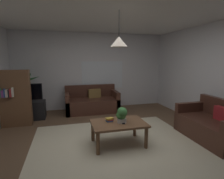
# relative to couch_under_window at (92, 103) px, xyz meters

# --- Properties ---
(floor) EXTENTS (4.96, 5.68, 0.02)m
(floor) POSITION_rel_couch_under_window_xyz_m (0.11, -2.37, -0.29)
(floor) COLOR brown
(floor) RESTS_ON ground
(rug) EXTENTS (3.22, 3.12, 0.01)m
(rug) POSITION_rel_couch_under_window_xyz_m (0.11, -2.57, -0.27)
(rug) COLOR beige
(rug) RESTS_ON ground
(wall_back) EXTENTS (5.08, 0.06, 2.51)m
(wall_back) POSITION_rel_couch_under_window_xyz_m (0.11, 0.50, 0.98)
(wall_back) COLOR silver
(wall_back) RESTS_ON ground
(ceiling) EXTENTS (4.96, 5.68, 0.02)m
(ceiling) POSITION_rel_couch_under_window_xyz_m (0.11, -2.37, 2.24)
(ceiling) COLOR white
(window_pane) EXTENTS (1.41, 0.01, 0.92)m
(window_pane) POSITION_rel_couch_under_window_xyz_m (0.45, 0.46, 0.84)
(window_pane) COLOR white
(couch_under_window) EXTENTS (1.64, 0.81, 0.82)m
(couch_under_window) POSITION_rel_couch_under_window_xyz_m (0.00, 0.00, 0.00)
(couch_under_window) COLOR #47281E
(couch_under_window) RESTS_ON ground
(couch_right_side) EXTENTS (0.81, 1.40, 0.82)m
(couch_right_side) POSITION_rel_couch_under_window_xyz_m (2.12, -2.65, 0.00)
(couch_right_side) COLOR #47281E
(couch_right_side) RESTS_ON ground
(coffee_table) EXTENTS (1.04, 0.69, 0.45)m
(coffee_table) POSITION_rel_couch_under_window_xyz_m (0.16, -2.37, 0.11)
(coffee_table) COLOR brown
(coffee_table) RESTS_ON ground
(book_on_table_0) EXTENTS (0.13, 0.12, 0.02)m
(book_on_table_0) POSITION_rel_couch_under_window_xyz_m (-0.00, -2.28, 0.19)
(book_on_table_0) COLOR #2D4C8C
(book_on_table_0) RESTS_ON coffee_table
(book_on_table_1) EXTENTS (0.13, 0.12, 0.02)m
(book_on_table_1) POSITION_rel_couch_under_window_xyz_m (0.01, -2.27, 0.21)
(book_on_table_1) COLOR #B22D2D
(book_on_table_1) RESTS_ON coffee_table
(book_on_table_2) EXTENTS (0.16, 0.12, 0.03)m
(book_on_table_2) POSITION_rel_couch_under_window_xyz_m (-0.00, -2.28, 0.24)
(book_on_table_2) COLOR gold
(book_on_table_2) RESTS_ON coffee_table
(remote_on_table_0) EXTENTS (0.10, 0.17, 0.02)m
(remote_on_table_0) POSITION_rel_couch_under_window_xyz_m (0.24, -2.43, 0.19)
(remote_on_table_0) COLOR black
(remote_on_table_0) RESTS_ON coffee_table
(potted_plant_on_table) EXTENTS (0.21, 0.21, 0.30)m
(potted_plant_on_table) POSITION_rel_couch_under_window_xyz_m (0.21, -2.40, 0.34)
(potted_plant_on_table) COLOR beige
(potted_plant_on_table) RESTS_ON coffee_table
(tv_stand) EXTENTS (0.90, 0.44, 0.50)m
(tv_stand) POSITION_rel_couch_under_window_xyz_m (-1.82, -0.28, -0.03)
(tv_stand) COLOR black
(tv_stand) RESTS_ON ground
(tv) EXTENTS (0.80, 0.16, 0.50)m
(tv) POSITION_rel_couch_under_window_xyz_m (-1.82, -0.31, 0.48)
(tv) COLOR black
(tv) RESTS_ON tv_stand
(potted_palm_corner) EXTENTS (0.85, 0.90, 1.38)m
(potted_palm_corner) POSITION_rel_couch_under_window_xyz_m (-1.96, 0.24, 0.39)
(potted_palm_corner) COLOR #B77051
(potted_palm_corner) RESTS_ON ground
(bookshelf_corner) EXTENTS (0.70, 0.31, 1.40)m
(bookshelf_corner) POSITION_rel_couch_under_window_xyz_m (-2.01, -0.75, 0.43)
(bookshelf_corner) COLOR brown
(bookshelf_corner) RESTS_ON ground
(pendant_lamp) EXTENTS (0.31, 0.31, 0.63)m
(pendant_lamp) POSITION_rel_couch_under_window_xyz_m (0.16, -2.37, 1.69)
(pendant_lamp) COLOR black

